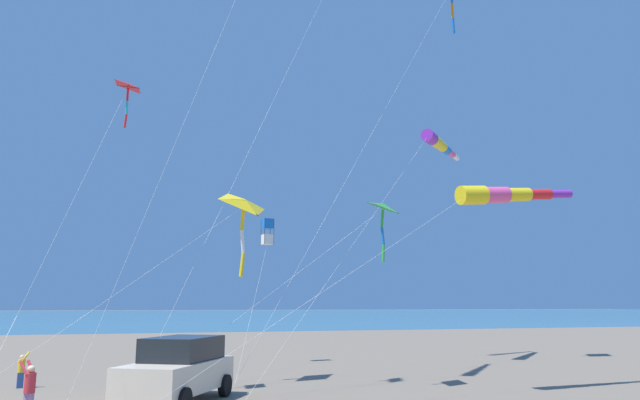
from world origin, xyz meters
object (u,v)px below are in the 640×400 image
Objects in this scene: kite_windsock_magenta_far_left at (502,195)px; kite_box_orange_high_right at (267,232)px; person_child_green_jacket at (29,386)px; parked_car at (179,369)px; cooler_box at (164,386)px; person_child_grey_jacket at (22,368)px; kite_windsock_black_fish_shape at (439,144)px; kite_delta_small_distant at (128,88)px; kite_delta_blue_topmost at (245,205)px; kite_delta_long_streamer_left at (383,208)px.

kite_box_orange_high_right reaches higher than kite_windsock_magenta_far_left.
parked_car is at bearing -71.42° from person_child_green_jacket.
cooler_box is 0.51× the size of person_child_grey_jacket.
kite_windsock_magenta_far_left is at bearing -110.03° from person_child_grey_jacket.
kite_windsock_magenta_far_left is 1.04× the size of kite_windsock_black_fish_shape.
kite_delta_small_distant is 11.70m from kite_box_orange_high_right.
kite_box_orange_high_right is at bearing -18.66° from kite_delta_blue_topmost.
cooler_box is 0.04× the size of kite_windsock_black_fish_shape.
kite_delta_long_streamer_left is at bearing -82.56° from parked_car.
kite_delta_small_distant is (3.07, -1.79, 9.32)m from person_child_green_jacket.
cooler_box is at bearing 149.13° from kite_box_orange_high_right.
kite_delta_small_distant reaches higher than cooler_box.
kite_delta_blue_topmost reaches higher than kite_windsock_magenta_far_left.
person_child_green_jacket is at bearing 90.77° from kite_windsock_magenta_far_left.
person_child_green_jacket is (-1.26, 3.75, -0.19)m from parked_car.
person_child_grey_jacket is 0.08× the size of kite_windsock_magenta_far_left.
kite_box_orange_high_right reaches higher than kite_delta_long_streamer_left.
person_child_green_jacket is 12.22m from kite_delta_long_streamer_left.
kite_delta_small_distant is (-0.34, 1.64, 9.87)m from cooler_box.
cooler_box is 19.12m from kite_windsock_black_fish_shape.
person_child_green_jacket is 15.71m from kite_box_orange_high_right.
person_child_green_jacket is at bearing 149.67° from kite_delta_small_distant.
parked_car is at bearing 97.44° from kite_delta_long_streamer_left.
kite_delta_blue_topmost is (1.99, -4.42, -3.52)m from kite_delta_small_distant.
kite_windsock_magenta_far_left is at bearing -106.45° from cooler_box.
cooler_box is 0.09× the size of kite_box_orange_high_right.
kite_box_orange_high_right reaches higher than person_child_green_jacket.
kite_delta_small_distant is at bearing 101.59° from cooler_box.
kite_delta_long_streamer_left is at bearing -167.27° from kite_box_orange_high_right.
cooler_box is (2.14, 0.31, -0.74)m from parked_car.
kite_windsock_magenta_far_left is at bearing -89.23° from person_child_green_jacket.
person_child_green_jacket is 9.97m from kite_delta_small_distant.
kite_delta_blue_topmost reaches higher than kite_box_orange_high_right.
kite_windsock_magenta_far_left reaches higher than person_child_grey_jacket.
cooler_box is 0.07× the size of kite_delta_long_streamer_left.
kite_box_orange_high_right is at bearing 12.73° from kite_delta_long_streamer_left.
kite_delta_blue_topmost is at bearing 59.00° from kite_windsock_magenta_far_left.
kite_delta_small_distant is 0.68× the size of kite_windsock_magenta_far_left.
person_child_grey_jacket is 0.13× the size of kite_delta_blue_topmost.
kite_delta_blue_topmost reaches higher than person_child_grey_jacket.
kite_delta_blue_topmost is 1.33× the size of kite_box_orange_high_right.
parked_car is 0.64× the size of kite_box_orange_high_right.
parked_car is 19.36m from kite_windsock_black_fish_shape.
kite_windsock_magenta_far_left is (-3.21, -10.88, 6.31)m from cooler_box.
parked_car is at bearing -171.67° from cooler_box.
kite_delta_small_distant is at bearing 77.07° from kite_windsock_magenta_far_left.
kite_windsock_black_fish_shape is at bearing -76.87° from person_child_grey_jacket.
kite_box_orange_high_right is at bearing 26.28° from kite_windsock_magenta_far_left.
kite_delta_small_distant reaches higher than parked_car.
parked_car is 0.32× the size of kite_windsock_black_fish_shape.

